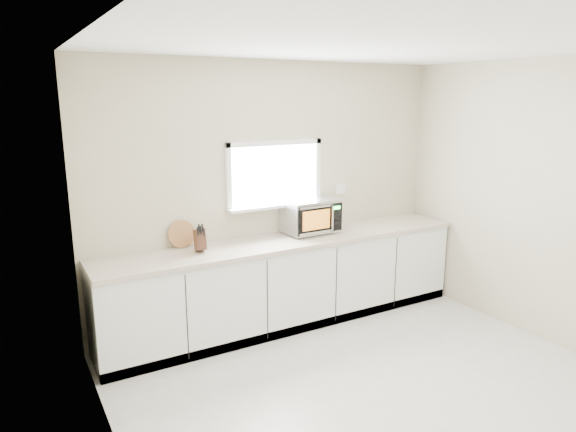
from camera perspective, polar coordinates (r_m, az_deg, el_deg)
ground at (r=4.35m, az=11.90°, el=-19.63°), size 4.00×4.00×0.00m
back_wall at (r=5.40m, az=-1.55°, el=2.72°), size 4.00×0.17×2.70m
cabinets at (r=5.39m, az=0.01°, el=-7.47°), size 3.92×0.60×0.88m
countertop at (r=5.24m, az=0.07°, el=-2.79°), size 3.92×0.64×0.04m
microwave at (r=5.47m, az=2.38°, el=0.13°), size 0.57×0.47×0.36m
knife_block at (r=4.87m, az=-9.77°, el=-2.55°), size 0.11×0.20×0.27m
cutting_board at (r=5.02m, az=-11.73°, el=-1.98°), size 0.27×0.06×0.26m
coffee_grinder at (r=5.50m, az=5.03°, el=-0.74°), size 0.14×0.14×0.21m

